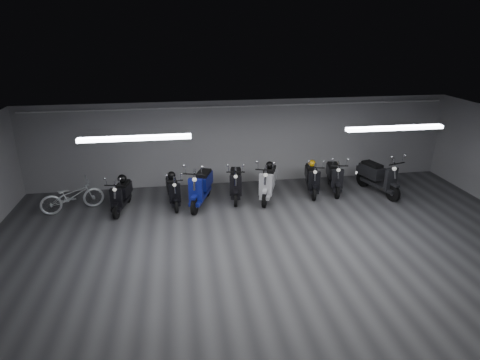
{
  "coord_description": "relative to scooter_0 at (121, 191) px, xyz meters",
  "views": [
    {
      "loc": [
        -2.03,
        -7.54,
        4.99
      ],
      "look_at": [
        -0.48,
        2.5,
        1.05
      ],
      "focal_mm": 29.75,
      "sensor_mm": 36.0,
      "label": 1
    }
  ],
  "objects": [
    {
      "name": "floor",
      "position": [
        3.8,
        -3.31,
        -0.61
      ],
      "size": [
        14.0,
        10.0,
        0.01
      ],
      "primitive_type": "cube",
      "color": "#39393C",
      "rests_on": "ground"
    },
    {
      "name": "ceiling",
      "position": [
        3.8,
        -3.31,
        2.2
      ],
      "size": [
        14.0,
        10.0,
        0.01
      ],
      "primitive_type": "cube",
      "color": "gray",
      "rests_on": "ground"
    },
    {
      "name": "back_wall",
      "position": [
        3.8,
        1.69,
        0.79
      ],
      "size": [
        14.0,
        0.01,
        2.8
      ],
      "primitive_type": "cube",
      "color": "gray",
      "rests_on": "ground"
    },
    {
      "name": "fluor_strip_left",
      "position": [
        0.8,
        -2.31,
        2.13
      ],
      "size": [
        2.4,
        0.18,
        0.08
      ],
      "primitive_type": "cube",
      "color": "white",
      "rests_on": "ceiling"
    },
    {
      "name": "fluor_strip_right",
      "position": [
        6.8,
        -2.31,
        2.13
      ],
      "size": [
        2.4,
        0.18,
        0.08
      ],
      "primitive_type": "cube",
      "color": "white",
      "rests_on": "ceiling"
    },
    {
      "name": "conduit",
      "position": [
        3.8,
        1.61,
        2.01
      ],
      "size": [
        13.6,
        0.05,
        0.05
      ],
      "primitive_type": "cylinder",
      "rotation": [
        0.0,
        1.57,
        0.0
      ],
      "color": "white",
      "rests_on": "back_wall"
    },
    {
      "name": "scooter_0",
      "position": [
        0.0,
        0.0,
        0.0
      ],
      "size": [
        0.83,
        1.71,
        1.22
      ],
      "primitive_type": null,
      "rotation": [
        0.0,
        0.0,
        -0.18
      ],
      "color": "black",
      "rests_on": "floor"
    },
    {
      "name": "scooter_1",
      "position": [
        1.47,
        0.13,
        -0.01
      ],
      "size": [
        0.73,
        1.65,
        1.19
      ],
      "primitive_type": null,
      "rotation": [
        0.0,
        0.0,
        0.12
      ],
      "color": "black",
      "rests_on": "floor"
    },
    {
      "name": "scooter_4",
      "position": [
        2.28,
        0.03,
        0.14
      ],
      "size": [
        1.29,
        2.11,
        1.49
      ],
      "primitive_type": null,
      "rotation": [
        0.0,
        0.0,
        -0.34
      ],
      "color": "navy",
      "rests_on": "floor"
    },
    {
      "name": "scooter_5",
      "position": [
        3.37,
        0.35,
        0.05
      ],
      "size": [
        0.84,
        1.85,
        1.32
      ],
      "primitive_type": null,
      "rotation": [
        0.0,
        0.0,
        -0.14
      ],
      "color": "black",
      "rests_on": "floor"
    },
    {
      "name": "scooter_6",
      "position": [
        4.34,
        0.17,
        0.11
      ],
      "size": [
        1.28,
        2.02,
        1.43
      ],
      "primitive_type": null,
      "rotation": [
        0.0,
        0.0,
        -0.36
      ],
      "color": "silver",
      "rests_on": "floor"
    },
    {
      "name": "scooter_7",
      "position": [
        5.82,
        0.41,
        0.04
      ],
      "size": [
        0.9,
        1.81,
        1.29
      ],
      "primitive_type": null,
      "rotation": [
        0.0,
        0.0,
        -0.19
      ],
      "color": "black",
      "rests_on": "floor"
    },
    {
      "name": "scooter_8",
      "position": [
        6.57,
        0.43,
        0.05
      ],
      "size": [
        0.92,
        1.85,
        1.32
      ],
      "primitive_type": null,
      "rotation": [
        0.0,
        0.0,
        -0.19
      ],
      "color": "black",
      "rests_on": "floor"
    },
    {
      "name": "scooter_9",
      "position": [
        7.87,
        0.04,
        0.13
      ],
      "size": [
        1.2,
        2.1,
        1.49
      ],
      "primitive_type": null,
      "rotation": [
        0.0,
        0.0,
        0.28
      ],
      "color": "black",
      "rests_on": "floor"
    },
    {
      "name": "bicycle",
      "position": [
        -1.4,
        0.2,
        -0.05
      ],
      "size": [
        1.82,
        1.16,
        1.11
      ],
      "primitive_type": "imported",
      "rotation": [
        0.0,
        0.0,
        1.92
      ],
      "color": "white",
      "rests_on": "floor"
    },
    {
      "name": "helmet_0",
      "position": [
        0.04,
        0.22,
        0.28
      ],
      "size": [
        0.26,
        0.26,
        0.26
      ],
      "primitive_type": "sphere",
      "color": "black",
      "rests_on": "scooter_0"
    },
    {
      "name": "helmet_1",
      "position": [
        1.44,
        0.35,
        0.25
      ],
      "size": [
        0.24,
        0.24,
        0.24
      ],
      "primitive_type": "sphere",
      "color": "black",
      "rests_on": "scooter_1"
    },
    {
      "name": "helmet_2",
      "position": [
        5.87,
        0.64,
        0.31
      ],
      "size": [
        0.23,
        0.23,
        0.23
      ],
      "primitive_type": "sphere",
      "color": "#F2A90E",
      "rests_on": "scooter_7"
    },
    {
      "name": "helmet_3",
      "position": [
        4.43,
        0.42,
        0.4
      ],
      "size": [
        0.24,
        0.24,
        0.24
      ],
      "primitive_type": "sphere",
      "color": "black",
      "rests_on": "scooter_6"
    }
  ]
}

